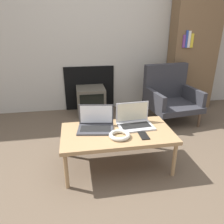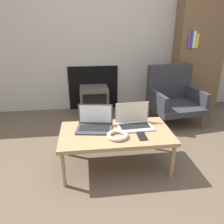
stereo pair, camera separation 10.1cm
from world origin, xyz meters
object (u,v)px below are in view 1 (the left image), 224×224
phone (144,136)px  tv (91,101)px  laptop_right (134,121)px  laptop_left (96,124)px  headphones (120,135)px  armchair (170,94)px

phone → tv: size_ratio=0.34×
laptop_right → phone: bearing=-87.6°
laptop_left → headphones: laptop_left is taller
tv → headphones: bearing=-84.7°
headphones → armchair: (0.99, 1.15, -0.02)m
laptop_left → headphones: size_ratio=1.92×
laptop_left → laptop_right: 0.39m
laptop_right → armchair: armchair is taller
laptop_left → phone: size_ratio=2.61×
headphones → tv: size_ratio=0.46×
laptop_left → phone: (0.42, -0.24, -0.04)m
headphones → armchair: armchair is taller
laptop_left → armchair: armchair is taller
laptop_right → armchair: size_ratio=0.45×
laptop_right → phone: 0.24m
tv → phone: bearing=-76.8°
laptop_left → armchair: 1.51m
laptop_right → headphones: 0.30m
headphones → laptop_left: bearing=131.8°
armchair → tv: bearing=153.9°
headphones → armchair: 1.52m
tv → laptop_right: bearing=-75.5°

